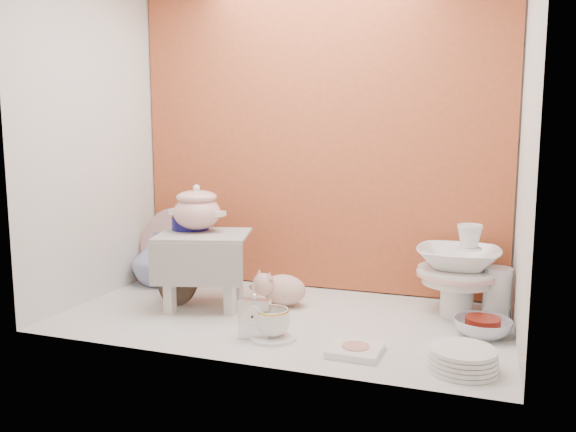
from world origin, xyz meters
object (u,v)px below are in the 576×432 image
Objects in this scene: mantel_clock at (255,316)px; dinner_plate_stack at (463,359)px; blue_white_vase at (158,259)px; porcelain_tower at (458,270)px; floral_platter at (174,247)px; step_stool at (204,270)px; plush_pig at (284,289)px; soup_tureen at (197,208)px; crystal_bowl at (483,328)px; gold_rim_teacup at (273,322)px.

mantel_clock is 0.74m from dinner_plate_stack.
porcelain_tower reaches higher than blue_white_vase.
step_stool is at bearing -41.50° from floral_platter.
dinner_plate_stack is (0.77, -0.46, -0.04)m from plush_pig.
soup_tureen is at bearing 161.67° from dinner_plate_stack.
plush_pig is (0.71, -0.13, -0.06)m from blue_white_vase.
mantel_clock is (0.68, -0.58, -0.11)m from floral_platter.
crystal_bowl is at bearing -15.63° from step_stool.
step_stool is 1.55× the size of soup_tureen.
gold_rim_teacup reaches higher than dinner_plate_stack.
blue_white_vase reaches higher than dinner_plate_stack.
soup_tureen is at bearing 134.10° from mantel_clock.
step_stool reaches higher than crystal_bowl.
dinner_plate_stack is (0.74, -0.04, -0.05)m from mantel_clock.
floral_platter is at bearing 178.06° from porcelain_tower.
step_stool is at bearing 133.69° from mantel_clock.
step_stool is 1.16m from dinner_plate_stack.
soup_tureen is 1.14m from porcelain_tower.
step_stool is at bearing -179.71° from crystal_bowl.
blue_white_vase reaches higher than crystal_bowl.
soup_tureen is (-0.05, 0.04, 0.27)m from step_stool.
blue_white_vase is 1.26× the size of crystal_bowl.
blue_white_vase reaches higher than mantel_clock.
plush_pig reaches higher than gold_rim_teacup.
porcelain_tower is at bearing -3.30° from step_stool.
plush_pig is 0.41m from gold_rim_teacup.
porcelain_tower is (0.72, 0.12, 0.12)m from plush_pig.
dinner_plate_stack is at bearing -5.61° from gold_rim_teacup.
step_stool is at bearing -36.23° from soup_tureen.
dinner_plate_stack is at bearing -9.90° from mantel_clock.
porcelain_tower is (1.44, -0.02, 0.06)m from blue_white_vase.
gold_rim_teacup is (0.74, -0.56, -0.13)m from floral_platter.
floral_platter is 0.90m from mantel_clock.
soup_tureen reaches higher than porcelain_tower.
crystal_bowl is (0.83, -0.11, -0.04)m from plush_pig.
mantel_clock reaches higher than crystal_bowl.
gold_rim_teacup is (0.10, -0.39, -0.01)m from plush_pig.
step_stool is 0.46m from blue_white_vase.
crystal_bowl is (0.73, 0.28, -0.03)m from gold_rim_teacup.
gold_rim_teacup is 0.57× the size of dinner_plate_stack.
plush_pig is at bearing 3.81° from step_stool.
plush_pig is at bearing -170.73° from porcelain_tower.
mantel_clock is 0.75× the size of dinner_plate_stack.
step_stool reaches higher than gold_rim_teacup.
plush_pig reaches higher than dinner_plate_stack.
blue_white_vase is (-0.34, 0.21, -0.30)m from soup_tureen.
soup_tureen is 0.98× the size of plush_pig.
blue_white_vase is 0.73m from plush_pig.
soup_tureen is at bearing 127.85° from step_stool.
gold_rim_teacup is at bearing -33.58° from soup_tureen.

